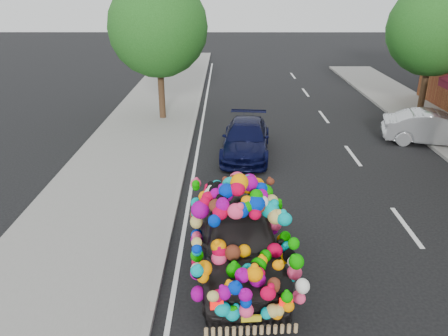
% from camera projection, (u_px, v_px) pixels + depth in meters
% --- Properties ---
extents(ground, '(100.00, 100.00, 0.00)m').
position_uv_depth(ground, '(264.00, 227.00, 11.02)').
color(ground, black).
rests_on(ground, ground).
extents(sidewalk, '(4.00, 60.00, 0.12)m').
position_uv_depth(sidewalk, '(94.00, 224.00, 11.01)').
color(sidewalk, gray).
rests_on(sidewalk, ground).
extents(kerb, '(0.15, 60.00, 0.13)m').
position_uv_depth(kerb, '(171.00, 224.00, 11.00)').
color(kerb, gray).
rests_on(kerb, ground).
extents(lane_markings, '(6.00, 50.00, 0.01)m').
position_uv_depth(lane_markings, '(406.00, 227.00, 11.01)').
color(lane_markings, silver).
rests_on(lane_markings, ground).
extents(tree_near_sidewalk, '(4.20, 4.20, 6.13)m').
position_uv_depth(tree_near_sidewalk, '(158.00, 27.00, 18.24)').
color(tree_near_sidewalk, '#332114').
rests_on(tree_near_sidewalk, ground).
extents(tree_far_b, '(4.00, 4.00, 5.90)m').
position_uv_depth(tree_far_b, '(434.00, 29.00, 18.72)').
color(tree_far_b, '#332114').
rests_on(tree_far_b, ground).
extents(plush_art_car, '(2.35, 4.53, 2.08)m').
position_uv_depth(plush_art_car, '(239.00, 224.00, 9.03)').
color(plush_art_car, black).
rests_on(plush_art_car, ground).
extents(navy_sedan, '(2.00, 4.16, 1.17)m').
position_uv_depth(navy_sedan, '(246.00, 139.00, 15.56)').
color(navy_sedan, black).
rests_on(navy_sedan, ground).
extents(silver_hatchback, '(4.00, 2.21, 1.25)m').
position_uv_depth(silver_hatchback, '(435.00, 128.00, 16.56)').
color(silver_hatchback, '#B0B3B7').
rests_on(silver_hatchback, ground).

